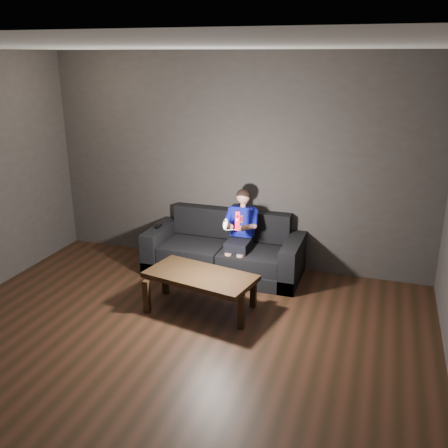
% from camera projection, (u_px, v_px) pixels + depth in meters
% --- Properties ---
extents(floor, '(5.00, 5.00, 0.00)m').
position_uv_depth(floor, '(154.00, 364.00, 4.49)').
color(floor, black).
rests_on(floor, ground).
extents(back_wall, '(5.00, 0.04, 2.70)m').
position_uv_depth(back_wall, '(236.00, 162.00, 6.30)').
color(back_wall, '#342E2C').
rests_on(back_wall, ground).
extents(ceiling, '(5.00, 5.00, 0.02)m').
position_uv_depth(ceiling, '(138.00, 47.00, 3.62)').
color(ceiling, silver).
rests_on(ceiling, back_wall).
extents(sofa, '(1.95, 0.84, 0.75)m').
position_uv_depth(sofa, '(225.00, 254.00, 6.33)').
color(sofa, black).
rests_on(sofa, floor).
extents(child, '(0.41, 0.51, 1.02)m').
position_uv_depth(child, '(241.00, 227.00, 6.09)').
color(child, black).
rests_on(child, sofa).
extents(wii_remote_red, '(0.07, 0.09, 0.22)m').
position_uv_depth(wii_remote_red, '(238.00, 221.00, 5.65)').
color(wii_remote_red, red).
rests_on(wii_remote_red, child).
extents(nunchuk_white, '(0.07, 0.09, 0.14)m').
position_uv_depth(nunchuk_white, '(225.00, 224.00, 5.71)').
color(nunchuk_white, white).
rests_on(nunchuk_white, child).
extents(wii_remote_black, '(0.05, 0.15, 0.03)m').
position_uv_depth(wii_remote_black, '(159.00, 226.00, 6.43)').
color(wii_remote_black, black).
rests_on(wii_remote_black, sofa).
extents(coffee_table, '(1.25, 0.80, 0.42)m').
position_uv_depth(coffee_table, '(200.00, 279.00, 5.34)').
color(coffee_table, black).
rests_on(coffee_table, floor).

